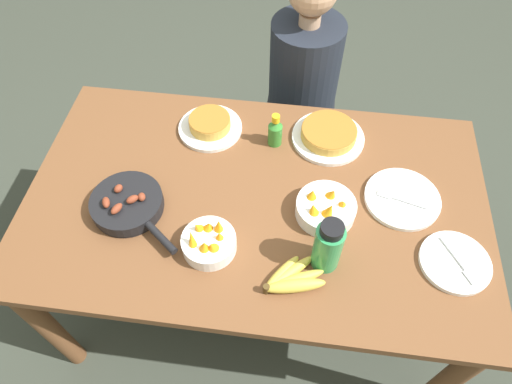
% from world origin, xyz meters
% --- Properties ---
extents(ground_plane, '(14.00, 14.00, 0.00)m').
position_xyz_m(ground_plane, '(0.00, 0.00, 0.00)').
color(ground_plane, '#383D33').
extents(dining_table, '(1.56, 0.93, 0.75)m').
position_xyz_m(dining_table, '(0.00, 0.00, 0.65)').
color(dining_table, brown).
rests_on(dining_table, ground_plane).
extents(banana_bunch, '(0.19, 0.16, 0.04)m').
position_xyz_m(banana_bunch, '(0.14, -0.30, 0.76)').
color(banana_bunch, gold).
rests_on(banana_bunch, dining_table).
extents(skillet, '(0.33, 0.29, 0.08)m').
position_xyz_m(skillet, '(-0.41, -0.10, 0.77)').
color(skillet, black).
rests_on(skillet, dining_table).
extents(frittata_plate_center, '(0.27, 0.27, 0.06)m').
position_xyz_m(frittata_plate_center, '(0.23, 0.30, 0.77)').
color(frittata_plate_center, white).
rests_on(frittata_plate_center, dining_table).
extents(frittata_plate_side, '(0.24, 0.24, 0.06)m').
position_xyz_m(frittata_plate_side, '(-0.21, 0.29, 0.77)').
color(frittata_plate_side, white).
rests_on(frittata_plate_side, dining_table).
extents(empty_plate_near_front, '(0.22, 0.22, 0.02)m').
position_xyz_m(empty_plate_near_front, '(0.64, -0.17, 0.75)').
color(empty_plate_near_front, white).
rests_on(empty_plate_near_front, dining_table).
extents(empty_plate_far_left, '(0.25, 0.25, 0.02)m').
position_xyz_m(empty_plate_far_left, '(0.49, 0.05, 0.75)').
color(empty_plate_far_left, white).
rests_on(empty_plate_far_left, dining_table).
extents(fruit_bowl_mango, '(0.20, 0.20, 0.11)m').
position_xyz_m(fruit_bowl_mango, '(0.23, -0.04, 0.78)').
color(fruit_bowl_mango, white).
rests_on(fruit_bowl_mango, dining_table).
extents(fruit_bowl_citrus, '(0.17, 0.17, 0.11)m').
position_xyz_m(fruit_bowl_citrus, '(-0.12, -0.21, 0.78)').
color(fruit_bowl_citrus, white).
rests_on(fruit_bowl_citrus, dining_table).
extents(water_bottle, '(0.09, 0.09, 0.20)m').
position_xyz_m(water_bottle, '(0.24, -0.21, 0.84)').
color(water_bottle, '#2D9351').
rests_on(water_bottle, dining_table).
extents(hot_sauce_bottle, '(0.05, 0.05, 0.14)m').
position_xyz_m(hot_sauce_bottle, '(0.04, 0.26, 0.81)').
color(hot_sauce_bottle, '#337F2D').
rests_on(hot_sauce_bottle, dining_table).
extents(person_figure, '(0.33, 0.33, 1.19)m').
position_xyz_m(person_figure, '(0.12, 0.71, 0.50)').
color(person_figure, black).
rests_on(person_figure, ground_plane).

